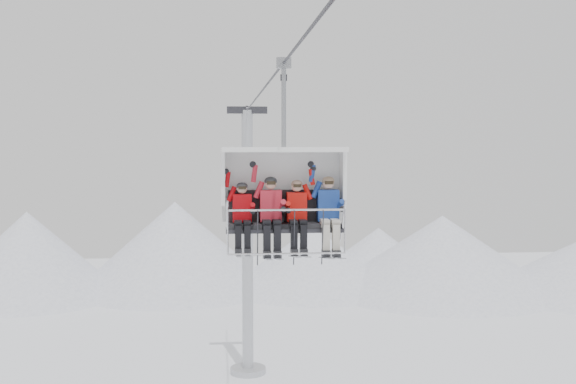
{
  "coord_description": "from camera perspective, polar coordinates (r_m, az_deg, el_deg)",
  "views": [
    {
      "loc": [
        -1.29,
        -13.95,
        11.64
      ],
      "look_at": [
        0.0,
        0.0,
        10.7
      ],
      "focal_mm": 45.0,
      "sensor_mm": 36.0,
      "label": 1
    }
  ],
  "objects": [
    {
      "name": "lift_tower_right",
      "position": [
        36.45,
        -3.21,
        -5.41
      ],
      "size": [
        2.0,
        1.8,
        13.48
      ],
      "color": "#ACAEB3",
      "rests_on": "ground"
    },
    {
      "name": "haul_cable",
      "position": [
        14.11,
        0.0,
        10.59
      ],
      "size": [
        0.06,
        50.0,
        0.06
      ],
      "primitive_type": "cylinder",
      "rotation": [
        1.57,
        0.0,
        0.0
      ],
      "color": "#303035",
      "rests_on": "lift_tower_left"
    },
    {
      "name": "chairlift_carrier",
      "position": [
        15.13,
        -0.38,
        0.33
      ],
      "size": [
        2.57,
        1.17,
        3.98
      ],
      "color": "black",
      "rests_on": "haul_cable"
    },
    {
      "name": "skier_center_right",
      "position": [
        14.88,
        0.73,
        -1.68
      ],
      "size": [
        0.41,
        1.69,
        1.63
      ],
      "color": "red",
      "rests_on": "chairlift_carrier"
    },
    {
      "name": "skier_center_left",
      "position": [
        14.84,
        -1.36,
        -1.57
      ],
      "size": [
        0.44,
        1.69,
        1.73
      ],
      "color": "red",
      "rests_on": "chairlift_carrier"
    },
    {
      "name": "skier_far_left",
      "position": [
        14.8,
        -3.63,
        -1.79
      ],
      "size": [
        0.39,
        1.69,
        1.56
      ],
      "color": "#AA060C",
      "rests_on": "chairlift_carrier"
    },
    {
      "name": "ridgeline",
      "position": [
        56.69,
        -5.55,
        -5.11
      ],
      "size": [
        72.0,
        21.0,
        7.0
      ],
      "color": "white",
      "rests_on": "ground"
    },
    {
      "name": "skier_far_right",
      "position": [
        14.97,
        3.23,
        -1.53
      ],
      "size": [
        0.44,
        1.69,
        1.73
      ],
      "color": "navy",
      "rests_on": "chairlift_carrier"
    }
  ]
}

